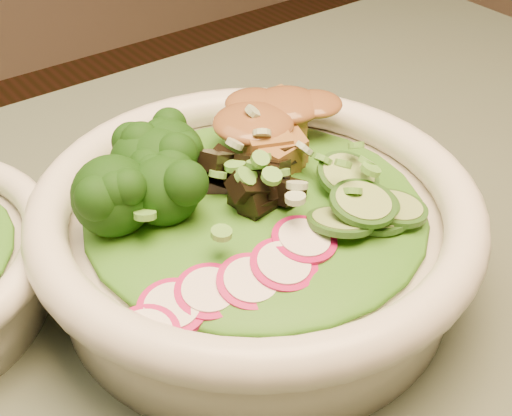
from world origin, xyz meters
TOP-DOWN VIEW (x-y plane):
  - salad_bowl at (0.05, 0.04)m, footprint 0.30×0.30m
  - lettuce_bed at (0.05, 0.04)m, footprint 0.23×0.23m
  - broccoli_florets at (-0.00, 0.09)m, footprint 0.11×0.10m
  - radish_slices at (0.00, -0.01)m, footprint 0.13×0.08m
  - cucumber_slices at (0.10, -0.01)m, footprint 0.10×0.10m
  - mushroom_heap at (0.06, 0.05)m, footprint 0.10×0.10m
  - tofu_cubes at (0.10, 0.09)m, footprint 0.12×0.09m
  - peanut_sauce at (0.10, 0.09)m, footprint 0.08×0.06m
  - scallion_garnish at (0.05, 0.04)m, footprint 0.21×0.21m

SIDE VIEW (x-z plane):
  - salad_bowl at x=0.05m, z-range 0.75..0.83m
  - lettuce_bed at x=0.05m, z-range 0.80..0.83m
  - radish_slices at x=0.00m, z-range 0.81..0.83m
  - cucumber_slices at x=0.10m, z-range 0.81..0.85m
  - tofu_cubes at x=0.10m, z-range 0.81..0.85m
  - mushroom_heap at x=0.06m, z-range 0.81..0.85m
  - broccoli_florets at x=0.00m, z-range 0.81..0.86m
  - scallion_garnish at x=0.05m, z-range 0.83..0.86m
  - peanut_sauce at x=0.10m, z-range 0.84..0.85m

